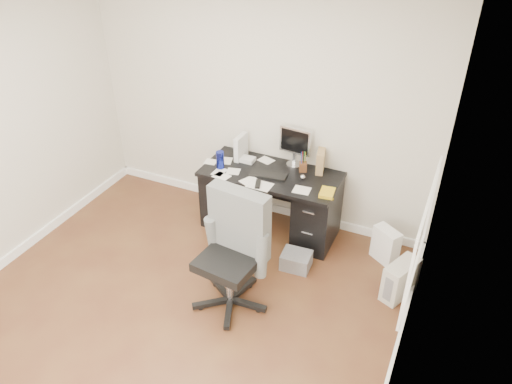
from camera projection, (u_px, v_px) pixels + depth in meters
ground at (171, 317)px, 4.64m from camera, size 4.00×4.00×0.00m
room_shell at (156, 161)px, 3.76m from camera, size 4.02×4.02×2.71m
desk at (270, 199)px, 5.59m from camera, size 1.50×0.70×0.75m
loose_papers at (252, 171)px, 5.43m from camera, size 1.10×0.60×0.00m
lcd_monitor at (295, 147)px, 5.41m from camera, size 0.38×0.24×0.46m
keyboard at (268, 175)px, 5.33m from camera, size 0.41×0.18×0.02m
computer_mouse at (303, 177)px, 5.26m from camera, size 0.07×0.07×0.06m
travel_mug at (220, 160)px, 5.43m from camera, size 0.10×0.10×0.20m
white_binder at (241, 147)px, 5.59m from camera, size 0.12×0.25×0.28m
magazine_file at (321, 161)px, 5.36m from camera, size 0.15×0.23×0.25m
pen_cup at (303, 161)px, 5.36m from camera, size 0.13×0.13×0.24m
yellow_book at (328, 193)px, 5.03m from camera, size 0.17×0.21×0.03m
paper_remote at (260, 184)px, 5.17m from camera, size 0.26×0.21×0.02m
office_chair at (229, 256)px, 4.48m from camera, size 0.74×0.74×1.18m
pc_tower at (400, 280)px, 4.79m from camera, size 0.32×0.43×0.39m
shopping_bag at (386, 245)px, 5.23m from camera, size 0.35×0.33×0.39m
wicker_basket at (246, 203)px, 5.91m from camera, size 0.42×0.42×0.38m
desk_printer at (296, 260)px, 5.19m from camera, size 0.31×0.26×0.18m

